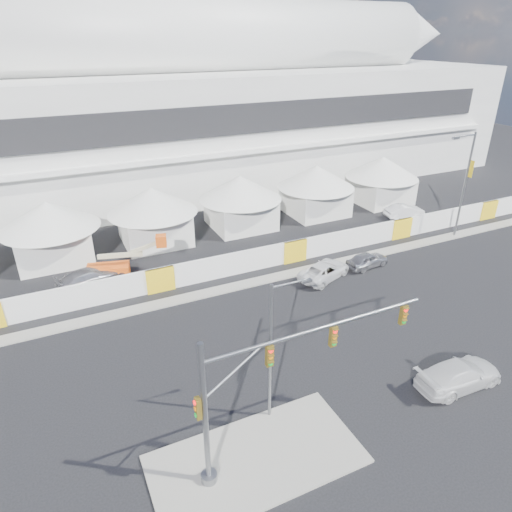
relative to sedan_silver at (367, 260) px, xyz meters
name	(u,v)px	position (x,y,z in m)	size (l,w,h in m)	color
ground	(328,383)	(-11.14, -10.87, -0.67)	(160.00, 160.00, 0.00)	black
median_island	(256,459)	(-17.14, -13.87, -0.60)	(10.00, 5.00, 0.15)	gray
far_curb	(430,241)	(8.86, 1.63, -0.61)	(80.00, 1.20, 0.12)	gray
stadium	(212,107)	(-2.43, 30.63, 8.77)	(80.00, 24.80, 21.98)	silver
tent_row	(198,204)	(-10.64, 13.13, 2.47)	(53.40, 8.40, 5.40)	silver
hoarding_fence	(294,251)	(-5.14, 3.63, 0.33)	(70.00, 0.25, 2.00)	white
scaffold_tower	(452,120)	(34.86, 25.13, 5.33)	(4.40, 4.40, 12.00)	#595B60
sedan_silver	(367,260)	(0.00, 0.00, 0.00)	(3.96, 1.59, 1.35)	#A0A0A5
pickup_curb	(324,270)	(-4.41, -0.09, 0.01)	(4.94, 2.28, 1.37)	white
pickup_near	(459,374)	(-4.48, -14.17, 0.10)	(5.34, 2.17, 1.55)	silver
lot_car_a	(404,211)	(11.03, 7.80, 0.04)	(4.32, 1.51, 1.42)	white
lot_car_c	(88,278)	(-22.13, 6.88, 0.05)	(5.01, 2.04, 1.45)	#9B9B9F
traffic_mast	(256,392)	(-17.22, -14.03, 3.76)	(11.24, 0.74, 7.61)	slate
streetlight_median	(274,344)	(-15.12, -11.67, 4.01)	(2.19, 0.22, 7.91)	gray
streetlight_curb	(464,179)	(11.81, 1.63, 5.24)	(3.02, 0.68, 10.21)	slate
boom_lift	(116,265)	(-19.82, 7.74, 0.24)	(6.88, 2.36, 3.39)	#EC5916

